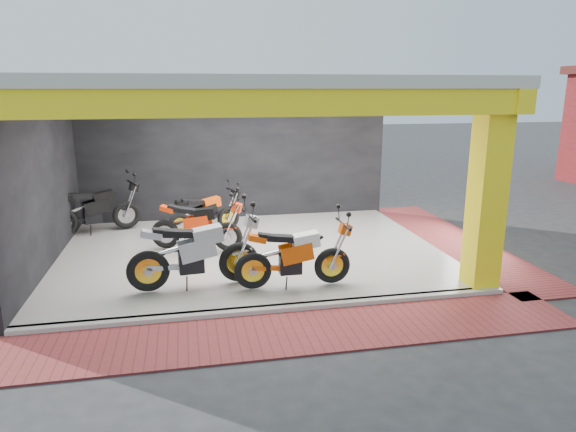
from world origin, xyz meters
TOP-DOWN VIEW (x-y plane):
  - ground at (0.00, 0.00)m, footprint 80.00×80.00m
  - showroom_floor at (0.00, 2.00)m, footprint 8.00×6.00m
  - showroom_ceiling at (0.00, 2.00)m, footprint 8.40×6.40m
  - back_wall at (0.00, 5.10)m, footprint 8.20×0.20m
  - left_wall at (-4.10, 2.00)m, footprint 0.20×6.20m
  - corner_column at (3.75, -0.75)m, footprint 0.50×0.50m
  - header_beam_front at (0.00, -1.00)m, footprint 8.40×0.30m
  - header_beam_right at (4.00, 2.00)m, footprint 0.30×6.40m
  - floor_kerb at (0.00, -1.02)m, footprint 8.00×0.20m
  - paver_front at (0.00, -1.80)m, footprint 9.00×1.40m
  - paver_right at (4.80, 2.00)m, footprint 1.40×7.00m
  - moto_hero at (1.15, -0.27)m, footprint 2.19×0.83m
  - moto_row_a at (-0.47, 0.15)m, footprint 2.51×1.16m
  - moto_row_b at (-0.51, 1.96)m, footprint 2.27×1.44m
  - moto_row_c at (-0.35, 3.68)m, footprint 2.07×1.36m
  - moto_row_d at (-2.80, 4.28)m, footprint 2.42×1.56m

SIDE VIEW (x-z plane):
  - ground at x=0.00m, z-range 0.00..0.00m
  - paver_front at x=0.00m, z-range 0.00..0.03m
  - paver_right at x=4.80m, z-range 0.00..0.03m
  - showroom_floor at x=0.00m, z-range 0.00..0.10m
  - floor_kerb at x=0.00m, z-range 0.00..0.10m
  - moto_row_c at x=-0.35m, z-range 0.10..1.29m
  - moto_row_b at x=-0.51m, z-range 0.10..1.40m
  - moto_hero at x=1.15m, z-range 0.10..1.43m
  - moto_row_d at x=-2.80m, z-range 0.10..1.48m
  - moto_row_a at x=-0.47m, z-range 0.10..1.58m
  - back_wall at x=0.00m, z-range 0.00..3.50m
  - left_wall at x=-4.10m, z-range 0.00..3.50m
  - corner_column at x=3.75m, z-range 0.00..3.50m
  - header_beam_front at x=0.00m, z-range 3.10..3.50m
  - header_beam_right at x=4.00m, z-range 3.10..3.50m
  - showroom_ceiling at x=0.00m, z-range 3.50..3.70m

